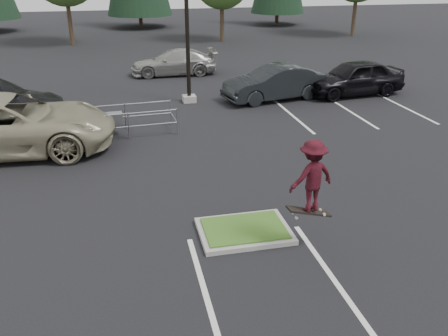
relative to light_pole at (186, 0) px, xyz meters
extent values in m
plane|color=black|center=(-0.50, -12.00, -4.56)|extent=(120.00, 120.00, 0.00)
cube|color=gray|center=(-0.50, -12.00, -4.50)|extent=(2.20, 1.60, 0.12)
cube|color=#27571B|center=(-0.50, -12.00, -4.42)|extent=(1.95, 1.35, 0.05)
cube|color=silver|center=(-5.00, -3.00, -4.56)|extent=(0.12, 5.20, 0.01)
cube|color=silver|center=(-7.70, -3.00, -4.56)|extent=(0.12, 5.20, 0.01)
cube|color=silver|center=(4.00, -3.00, -4.56)|extent=(0.12, 5.20, 0.01)
cube|color=silver|center=(6.70, -3.00, -4.56)|extent=(0.12, 5.20, 0.01)
cube|color=silver|center=(9.40, -3.00, -4.56)|extent=(0.12, 5.20, 0.01)
cube|color=silver|center=(-1.85, -15.00, -4.56)|extent=(0.12, 6.00, 0.01)
cube|color=silver|center=(0.85, -15.00, -4.56)|extent=(0.12, 6.00, 0.01)
cube|color=gray|center=(0.00, 0.00, -4.41)|extent=(0.60, 0.60, 0.30)
cylinder|color=#38281C|center=(-6.50, 18.50, -2.81)|extent=(0.32, 0.32, 3.50)
cylinder|color=#38281C|center=(5.50, 17.80, -3.04)|extent=(0.32, 0.32, 3.04)
cylinder|color=#38281C|center=(17.50, 18.30, -2.85)|extent=(0.32, 0.32, 3.42)
cylinder|color=#38281C|center=(-0.50, 28.50, -3.96)|extent=(0.36, 0.36, 1.20)
cylinder|color=#38281C|center=(13.50, 27.50, -3.96)|extent=(0.36, 0.36, 1.20)
cylinder|color=gray|center=(-4.76, -4.76, -4.04)|extent=(0.05, 0.05, 1.04)
cylinder|color=gray|center=(-4.85, -3.49, -4.04)|extent=(0.05, 0.05, 1.04)
cylinder|color=gray|center=(-2.96, -4.63, -4.04)|extent=(0.05, 0.05, 1.04)
cylinder|color=gray|center=(-3.04, -3.37, -4.04)|extent=(0.05, 0.05, 1.04)
cylinder|color=gray|center=(-1.15, -4.51, -4.04)|extent=(0.05, 0.05, 1.04)
cylinder|color=gray|center=(-1.24, -3.24, -4.04)|extent=(0.05, 0.05, 1.04)
cylinder|color=gray|center=(-2.96, -4.63, -4.06)|extent=(3.62, 0.29, 0.05)
cylinder|color=gray|center=(-2.96, -4.63, -3.56)|extent=(3.62, 0.29, 0.05)
cylinder|color=gray|center=(-3.04, -3.37, -4.06)|extent=(3.62, 0.29, 0.05)
cylinder|color=gray|center=(-3.04, -3.37, -3.56)|extent=(3.62, 0.29, 0.05)
cube|color=gray|center=(-3.54, -4.04, -3.91)|extent=(0.80, 0.52, 0.43)
cube|color=black|center=(0.70, -13.00, -3.56)|extent=(1.06, 0.40, 0.34)
cylinder|color=beige|center=(0.37, -13.11, -3.62)|extent=(0.07, 0.04, 0.07)
cylinder|color=beige|center=(0.37, -12.89, -3.62)|extent=(0.07, 0.04, 0.07)
cylinder|color=beige|center=(1.03, -13.11, -3.62)|extent=(0.07, 0.04, 0.07)
cylinder|color=beige|center=(1.03, -12.89, -3.62)|extent=(0.07, 0.04, 0.07)
imported|color=maroon|center=(0.70, -13.00, -2.70)|extent=(1.17, 0.83, 1.64)
imported|color=#9C9377|center=(-7.00, -5.00, -3.56)|extent=(7.33, 3.66, 1.99)
imported|color=black|center=(4.00, -0.50, -3.75)|extent=(5.12, 2.63, 1.61)
imported|color=black|center=(8.13, -0.50, -3.71)|extent=(5.17, 2.53, 1.70)
imported|color=#9E9D99|center=(0.04, 6.00, -3.84)|extent=(4.97, 2.12, 1.43)
camera|label=1|loc=(-3.16, -21.61, 1.53)|focal=38.00mm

